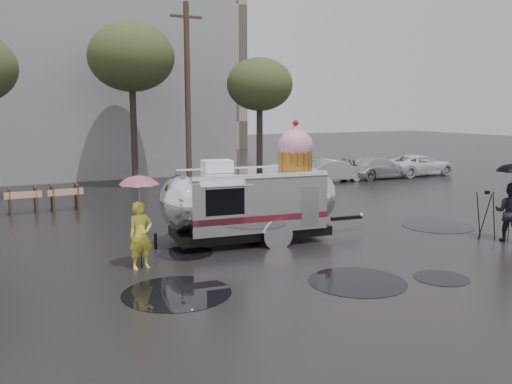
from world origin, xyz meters
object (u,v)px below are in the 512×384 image
airstream_trailer (253,198)px  person_left (141,235)px  person_right (510,212)px  tripod (486,210)px

airstream_trailer → person_left: (-3.73, -1.32, -0.44)m
person_left → person_right: person_right is taller
person_right → tripod: person_right is taller
person_left → person_right: (10.46, -2.20, 0.04)m
airstream_trailer → person_right: (6.74, -3.52, -0.40)m
person_left → tripod: person_left is taller
airstream_trailer → person_right: airstream_trailer is taller
tripod → person_right: bearing=-31.6°
person_right → person_left: bearing=52.8°
tripod → airstream_trailer: bearing=179.9°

